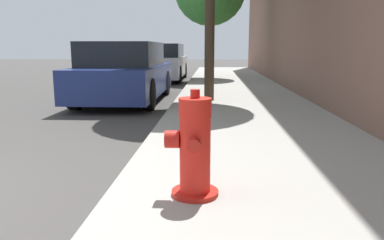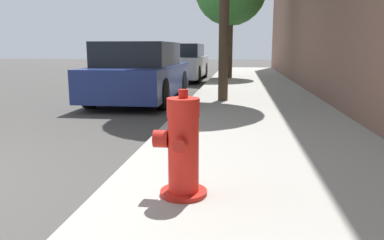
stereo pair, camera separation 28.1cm
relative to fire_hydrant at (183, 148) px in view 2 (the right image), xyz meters
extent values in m
cube|color=#99968E|center=(0.75, -0.32, -0.43)|extent=(2.87, 40.00, 0.13)
cylinder|color=red|center=(0.01, 0.00, -0.35)|extent=(0.36, 0.36, 0.04)
cylinder|color=red|center=(0.01, 0.00, -0.04)|extent=(0.23, 0.23, 0.57)
cylinder|color=red|center=(0.01, 0.00, 0.31)|extent=(0.24, 0.24, 0.14)
cylinder|color=red|center=(0.01, 0.00, 0.41)|extent=(0.07, 0.07, 0.06)
cylinder|color=red|center=(0.01, -0.16, 0.07)|extent=(0.10, 0.09, 0.10)
cylinder|color=red|center=(0.01, 0.16, 0.07)|extent=(0.10, 0.09, 0.10)
cylinder|color=red|center=(-0.16, 0.00, 0.07)|extent=(0.11, 0.13, 0.13)
cube|color=navy|center=(-1.91, 6.00, 0.01)|extent=(1.69, 4.13, 0.66)
cube|color=black|center=(-1.91, 5.83, 0.61)|extent=(1.55, 2.27, 0.53)
cylinder|color=black|center=(-2.68, 7.28, -0.17)|extent=(0.20, 0.64, 0.64)
cylinder|color=black|center=(-1.15, 7.28, -0.17)|extent=(0.20, 0.64, 0.64)
cylinder|color=black|center=(-2.68, 4.72, -0.17)|extent=(0.20, 0.64, 0.64)
cylinder|color=black|center=(-1.15, 4.72, -0.17)|extent=(0.20, 0.64, 0.64)
cube|color=#B7B7BC|center=(-1.91, 11.94, 0.04)|extent=(1.78, 4.37, 0.73)
cube|color=black|center=(-1.91, 11.77, 0.66)|extent=(1.64, 2.41, 0.49)
cylinder|color=black|center=(-2.72, 13.30, -0.18)|extent=(0.20, 0.63, 0.63)
cylinder|color=black|center=(-1.10, 13.30, -0.18)|extent=(0.20, 0.63, 0.63)
cylinder|color=black|center=(-2.72, 10.58, -0.18)|extent=(0.20, 0.63, 0.63)
cylinder|color=black|center=(-1.10, 10.58, -0.18)|extent=(0.20, 0.63, 0.63)
cylinder|color=#423323|center=(0.05, 5.32, 1.23)|extent=(0.21, 0.21, 3.18)
cylinder|color=#423323|center=(-0.01, 11.63, 0.82)|extent=(0.22, 0.22, 2.37)
camera|label=1|loc=(0.14, -2.69, 0.73)|focal=35.00mm
camera|label=2|loc=(0.42, -2.67, 0.73)|focal=35.00mm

